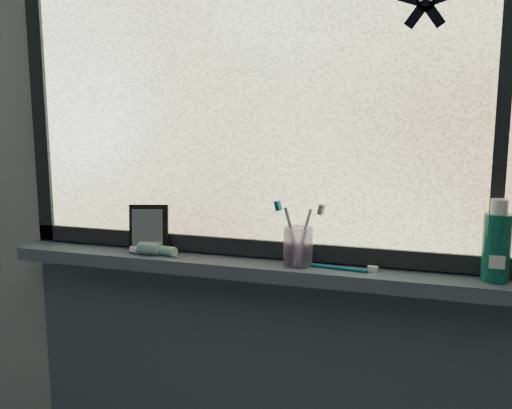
{
  "coord_description": "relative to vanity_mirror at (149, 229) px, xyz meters",
  "views": [
    {
      "loc": [
        0.44,
        -0.29,
        1.46
      ],
      "look_at": [
        0.02,
        1.05,
        1.22
      ],
      "focal_mm": 40.0,
      "sensor_mm": 36.0,
      "label": 1
    }
  ],
  "objects": [
    {
      "name": "window_pane",
      "position": [
        0.38,
        0.05,
        0.44
      ],
      "size": [
        1.5,
        0.01,
        1.0
      ],
      "primitive_type": "cube",
      "color": "silver",
      "rests_on": "wall_back"
    },
    {
      "name": "frame_mullion",
      "position": [
        0.98,
        0.04,
        0.44
      ],
      "size": [
        0.03,
        0.03,
        1.0
      ],
      "primitive_type": "cube",
      "color": "black",
      "rests_on": "wall_back"
    },
    {
      "name": "windowsill",
      "position": [
        0.38,
        -0.01,
        -0.09
      ],
      "size": [
        1.62,
        0.14,
        0.04
      ],
      "primitive_type": "cube",
      "color": "#485160",
      "rests_on": "wall_back"
    },
    {
      "name": "toothpaste_tube",
      "position": [
        0.04,
        -0.03,
        -0.05
      ],
      "size": [
        0.21,
        0.06,
        0.04
      ],
      "primitive_type": null,
      "rotation": [
        0.0,
        0.0,
        -0.08
      ],
      "color": "silver",
      "rests_on": "windowsill"
    },
    {
      "name": "frame_left",
      "position": [
        -0.39,
        0.04,
        0.44
      ],
      "size": [
        0.05,
        0.03,
        1.1
      ],
      "primitive_type": "cube",
      "color": "black",
      "rests_on": "wall_back"
    },
    {
      "name": "wall_back",
      "position": [
        0.38,
        0.07,
        0.16
      ],
      "size": [
        3.0,
        0.01,
        2.5
      ],
      "primitive_type": "cube",
      "color": "#9EA3A8",
      "rests_on": "ground"
    },
    {
      "name": "toothbrush_lying",
      "position": [
        0.58,
        -0.02,
        -0.07
      ],
      "size": [
        0.22,
        0.04,
        0.01
      ],
      "primitive_type": null,
      "rotation": [
        0.0,
        0.0,
        -0.1
      ],
      "color": "#0C6271",
      "rests_on": "windowsill"
    },
    {
      "name": "vanity_mirror",
      "position": [
        0.0,
        0.0,
        0.0
      ],
      "size": [
        0.13,
        0.09,
        0.15
      ],
      "primitive_type": "cube",
      "rotation": [
        0.0,
        0.0,
        0.31
      ],
      "color": "black",
      "rests_on": "windowsill"
    },
    {
      "name": "mouthwash_bottle",
      "position": [
        0.98,
        0.0,
        0.03
      ],
      "size": [
        0.08,
        0.08,
        0.18
      ],
      "primitive_type": "cylinder",
      "rotation": [
        0.0,
        0.0,
        0.2
      ],
      "color": "#1D977C",
      "rests_on": "windowsill"
    },
    {
      "name": "starfish_sticker",
      "position": [
        0.78,
        0.03,
        0.63
      ],
      "size": [
        0.15,
        0.02,
        0.15
      ],
      "primitive_type": null,
      "color": "black",
      "rests_on": "window_pane"
    },
    {
      "name": "toothbrush_cup",
      "position": [
        0.47,
        -0.01,
        -0.02
      ],
      "size": [
        0.1,
        0.1,
        0.11
      ],
      "primitive_type": "cylinder",
      "rotation": [
        0.0,
        0.0,
        -0.24
      ],
      "color": "#BF9DCF",
      "rests_on": "windowsill"
    },
    {
      "name": "frame_bottom",
      "position": [
        0.38,
        0.04,
        -0.04
      ],
      "size": [
        1.6,
        0.03,
        0.05
      ],
      "primitive_type": "cube",
      "color": "black",
      "rests_on": "windowsill"
    }
  ]
}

